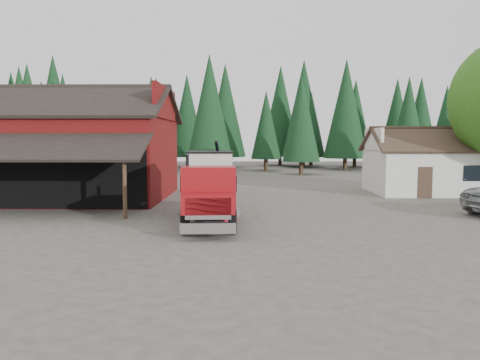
{
  "coord_description": "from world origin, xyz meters",
  "views": [
    {
      "loc": [
        0.07,
        -19.67,
        3.75
      ],
      "look_at": [
        -0.18,
        2.58,
        1.8
      ],
      "focal_mm": 35.0,
      "sensor_mm": 36.0,
      "label": 1
    }
  ],
  "objects": [
    {
      "name": "feed_truck",
      "position": [
        -1.53,
        1.29,
        1.72
      ],
      "size": [
        2.79,
        8.27,
        3.68
      ],
      "rotation": [
        0.0,
        0.0,
        0.06
      ],
      "color": "black",
      "rests_on": "ground"
    },
    {
      "name": "near_pine_d",
      "position": [
        -4.0,
        34.0,
        7.39
      ],
      "size": [
        5.28,
        5.28,
        13.4
      ],
      "color": "#382619",
      "rests_on": "ground"
    },
    {
      "name": "near_pine_b",
      "position": [
        6.0,
        30.0,
        5.89
      ],
      "size": [
        3.96,
        3.96,
        10.4
      ],
      "color": "#382619",
      "rests_on": "ground"
    },
    {
      "name": "equip_box",
      "position": [
        -0.86,
        1.95,
        0.3
      ],
      "size": [
        1.18,
        1.3,
        0.6
      ],
      "primitive_type": "cube",
      "rotation": [
        0.0,
        0.0,
        0.57
      ],
      "color": "maroon",
      "rests_on": "ground"
    },
    {
      "name": "red_barn",
      "position": [
        -11.0,
        9.9,
        2.69
      ],
      "size": [
        12.8,
        13.63,
        7.18
      ],
      "color": "#611011",
      "rests_on": "ground"
    },
    {
      "name": "near_pine_a",
      "position": [
        -22.0,
        28.0,
        6.39
      ],
      "size": [
        4.4,
        4.4,
        11.4
      ],
      "color": "#382619",
      "rests_on": "ground"
    },
    {
      "name": "ground",
      "position": [
        0.0,
        0.0,
        0.0
      ],
      "size": [
        120.0,
        120.0,
        0.0
      ],
      "primitive_type": "plane",
      "color": "#4B443B",
      "rests_on": "ground"
    },
    {
      "name": "conifer_backdrop",
      "position": [
        0.0,
        42.0,
        0.0
      ],
      "size": [
        76.0,
        16.0,
        16.0
      ],
      "primitive_type": null,
      "color": "black",
      "rests_on": "ground"
    },
    {
      "name": "farmhouse",
      "position": [
        13.0,
        13.0,
        1.67
      ],
      "size": [
        8.6,
        6.42,
        4.65
      ],
      "color": "silver",
      "rests_on": "ground"
    },
    {
      "name": "near_pine_c",
      "position": [
        22.0,
        26.0,
        6.89
      ],
      "size": [
        4.84,
        4.84,
        12.4
      ],
      "color": "#382619",
      "rests_on": "ground"
    }
  ]
}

